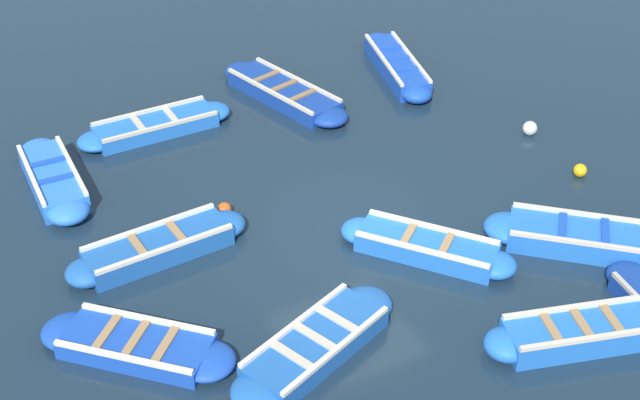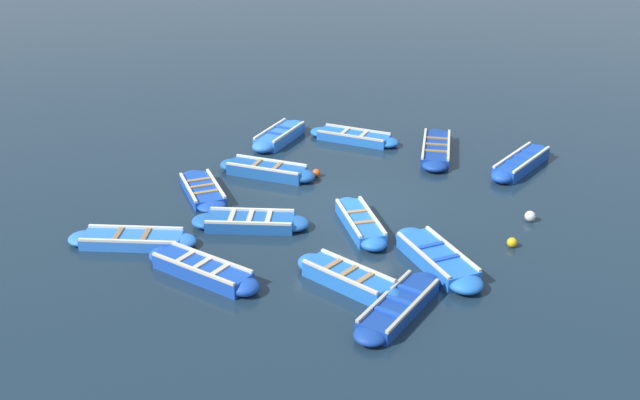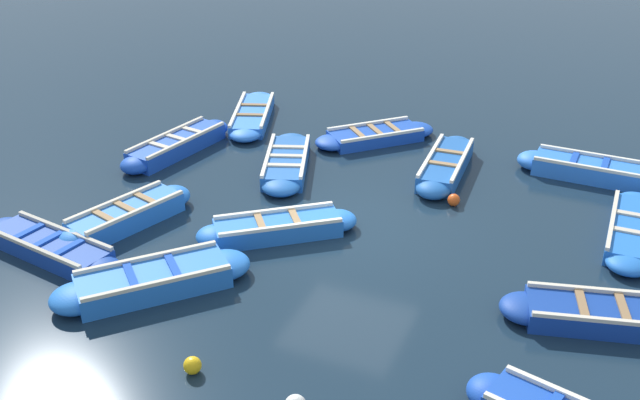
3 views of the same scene
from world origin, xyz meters
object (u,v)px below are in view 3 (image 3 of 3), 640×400
at_px(boat_stern_in, 50,247).
at_px(buoy_white_drifting, 454,200).
at_px(boat_mid_row, 153,281).
at_px(boat_tucked, 375,136).
at_px(boat_alongside, 588,169).
at_px(boat_far_corner, 177,145).
at_px(boat_outer_right, 621,317).
at_px(boat_near_quay, 446,165).
at_px(boat_bow_out, 286,163).
at_px(boat_end_of_row, 632,230).
at_px(buoy_orange_near, 192,365).
at_px(boat_broadside, 278,228).
at_px(boat_inner_gap, 253,115).
at_px(boat_drifting, 126,216).

height_order(boat_stern_in, buoy_white_drifting, boat_stern_in).
distance_m(boat_mid_row, buoy_white_drifting, 6.58).
bearing_deg(boat_tucked, boat_mid_row, -9.12).
distance_m(boat_stern_in, boat_alongside, 11.74).
bearing_deg(boat_stern_in, boat_far_corner, -174.64).
relative_size(boat_far_corner, boat_outer_right, 0.89).
relative_size(boat_tucked, boat_alongside, 0.90).
xyz_separation_m(boat_stern_in, buoy_white_drifting, (-5.01, 6.48, -0.04)).
bearing_deg(boat_near_quay, boat_alongside, 109.16).
distance_m(boat_tucked, boat_bow_out, 2.77).
bearing_deg(boat_mid_row, boat_near_quay, 153.20).
bearing_deg(boat_bow_out, boat_tucked, 151.17).
height_order(boat_end_of_row, buoy_orange_near, boat_end_of_row).
height_order(boat_tucked, boat_bow_out, boat_bow_out).
bearing_deg(boat_broadside, boat_inner_gap, -147.41).
distance_m(buoy_orange_near, buoy_white_drifting, 7.17).
xyz_separation_m(boat_far_corner, boat_inner_gap, (-2.67, 0.67, -0.05)).
bearing_deg(boat_mid_row, boat_bow_out, -179.29).
bearing_deg(boat_drifting, boat_bow_out, 154.40).
height_order(boat_mid_row, buoy_white_drifting, boat_mid_row).
distance_m(boat_mid_row, boat_near_quay, 7.57).
xyz_separation_m(boat_mid_row, boat_near_quay, (-6.75, 3.41, -0.01)).
relative_size(boat_broadside, boat_bow_out, 0.86).
distance_m(boat_near_quay, buoy_orange_near, 8.51).
height_order(boat_far_corner, boat_tucked, boat_far_corner).
relative_size(boat_broadside, boat_tucked, 1.02).
distance_m(boat_tucked, boat_inner_gap, 3.55).
bearing_deg(boat_stern_in, buoy_white_drifting, 127.72).
bearing_deg(boat_near_quay, boat_broadside, -28.54).
bearing_deg(boat_end_of_row, boat_inner_gap, -104.98).
height_order(boat_outer_right, boat_stern_in, boat_outer_right).
xyz_separation_m(boat_broadside, boat_bow_out, (-2.89, -1.21, -0.01)).
relative_size(boat_far_corner, boat_alongside, 1.09).
relative_size(boat_drifting, boat_broadside, 1.08).
bearing_deg(boat_near_quay, buoy_orange_near, -10.97).
bearing_deg(boat_stern_in, boat_broadside, 123.12).
bearing_deg(boat_tucked, boat_drifting, -26.90).
relative_size(boat_inner_gap, buoy_white_drifting, 13.52).
distance_m(boat_broadside, boat_inner_gap, 6.35).
distance_m(boat_near_quay, boat_alongside, 3.23).
distance_m(boat_mid_row, boat_outer_right, 7.86).
relative_size(boat_stern_in, buoy_orange_near, 12.78).
bearing_deg(boat_tucked, buoy_orange_near, 3.16).
bearing_deg(boat_drifting, boat_end_of_row, 110.69).
relative_size(boat_drifting, boat_bow_out, 0.93).
height_order(boat_mid_row, boat_alongside, same).
height_order(boat_outer_right, boat_bow_out, boat_outer_right).
bearing_deg(boat_outer_right, boat_far_corner, -106.39).
distance_m(boat_bow_out, boat_inner_gap, 3.31).
distance_m(boat_drifting, boat_far_corner, 3.69).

